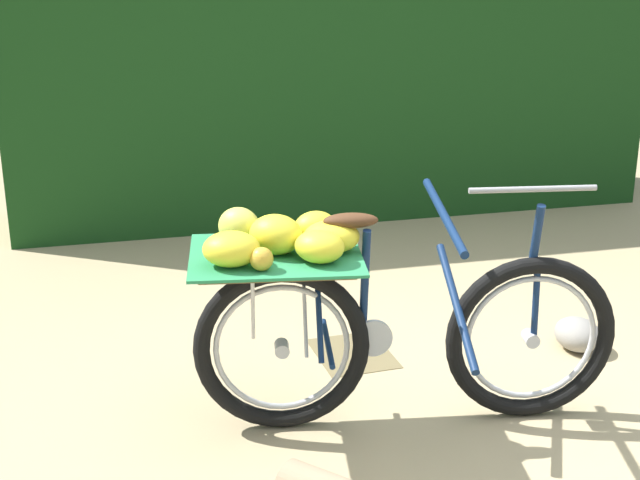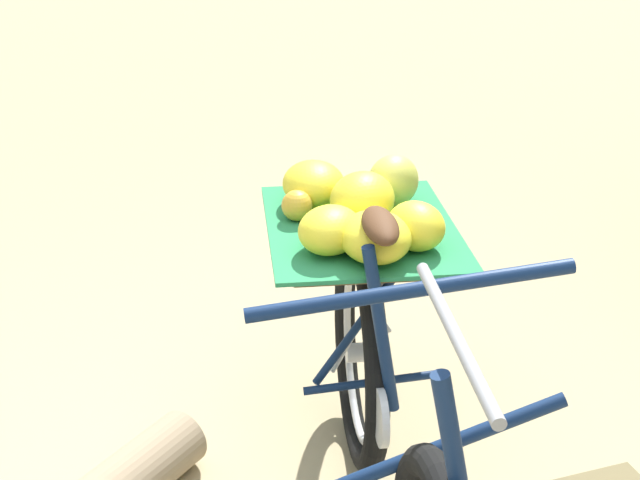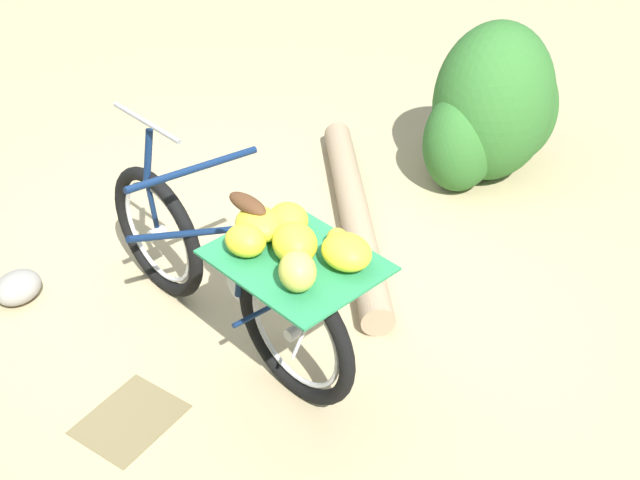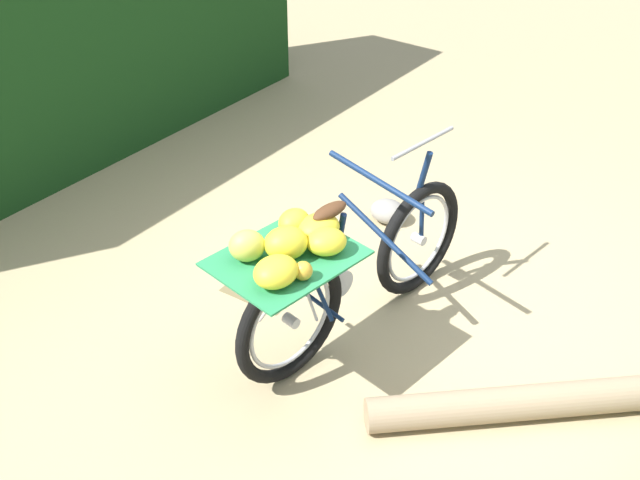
{
  "view_description": "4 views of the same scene",
  "coord_description": "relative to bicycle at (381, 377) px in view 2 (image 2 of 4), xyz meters",
  "views": [
    {
      "loc": [
        -3.0,
        1.55,
        2.03
      ],
      "look_at": [
        0.23,
        0.55,
        0.86
      ],
      "focal_mm": 51.9,
      "sensor_mm": 36.0,
      "label": 1
    },
    {
      "loc": [
        -0.5,
        -1.49,
        1.8
      ],
      "look_at": [
        0.22,
        0.7,
        0.75
      ],
      "focal_mm": 49.68,
      "sensor_mm": 36.0,
      "label": 2
    },
    {
      "loc": [
        2.52,
        2.29,
        2.82
      ],
      "look_at": [
        0.22,
        0.73,
        0.82
      ],
      "focal_mm": 46.2,
      "sensor_mm": 36.0,
      "label": 3
    },
    {
      "loc": [
        -1.37,
        3.05,
        2.89
      ],
      "look_at": [
        0.22,
        0.59,
        0.87
      ],
      "focal_mm": 41.85,
      "sensor_mm": 36.0,
      "label": 4
    }
  ],
  "objects": [
    {
      "name": "bicycle",
      "position": [
        0.0,
        0.0,
        0.0
      ],
      "size": [
        0.84,
        1.8,
        1.03
      ],
      "rotation": [
        0.0,
        0.0,
        -1.78
      ],
      "color": "black",
      "rests_on": "ground_plane"
    }
  ]
}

